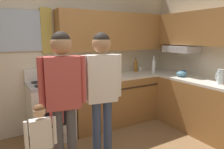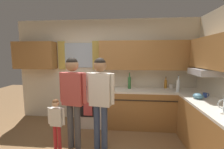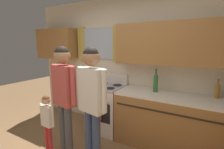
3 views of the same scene
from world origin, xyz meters
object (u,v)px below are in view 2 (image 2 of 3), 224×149
bottle_tall_clear (178,85)px  bottle_oil_amber (166,84)px  mug_ceramic_white (171,86)px  adult_in_plaid (100,93)px  stove_oven (92,105)px  mixing_bowl (198,96)px  bottle_wine_green (129,82)px  small_child (56,119)px  mug_cobalt_blue (205,95)px  adult_holding_child (73,92)px

bottle_tall_clear → bottle_oil_amber: 0.39m
mug_ceramic_white → adult_in_plaid: 1.97m
stove_oven → mixing_bowl: stove_oven is taller
stove_oven → mug_ceramic_white: bearing=5.9°
bottle_wine_green → small_child: 1.81m
bottle_wine_green → mixing_bowl: (1.26, -0.74, -0.10)m
bottle_oil_amber → mug_cobalt_blue: size_ratio=2.49×
bottle_wine_green → mixing_bowl: bearing=-30.5°
mug_ceramic_white → adult_holding_child: (-2.05, -1.22, 0.10)m
bottle_tall_clear → adult_in_plaid: 1.81m
mixing_bowl → adult_holding_child: (-2.28, -0.33, 0.10)m
mixing_bowl → small_child: mixing_bowl is taller
bottle_wine_green → mug_ceramic_white: 1.04m
mug_cobalt_blue → mixing_bowl: 0.21m
bottle_oil_amber → bottle_wine_green: (-0.89, -0.13, 0.04)m
mixing_bowl → adult_holding_child: size_ratio=0.11×
bottle_oil_amber → adult_holding_child: adult_holding_child is taller
stove_oven → mug_cobalt_blue: size_ratio=9.58×
mug_cobalt_blue → adult_in_plaid: adult_in_plaid is taller
small_child → adult_in_plaid: bearing=8.3°
stove_oven → bottle_tall_clear: (2.00, -0.15, 0.57)m
adult_in_plaid → mixing_bowl: bearing=10.1°
bottle_tall_clear → bottle_wine_green: 1.09m
bottle_wine_green → mixing_bowl: size_ratio=2.12×
mug_cobalt_blue → mug_ceramic_white: 0.88m
bottle_wine_green → adult_in_plaid: adult_in_plaid is taller
mug_cobalt_blue → mixing_bowl: (-0.18, -0.11, 0.00)m
mug_cobalt_blue → adult_in_plaid: size_ratio=0.07×
mixing_bowl → adult_in_plaid: adult_in_plaid is taller
stove_oven → bottle_wine_green: size_ratio=2.79×
adult_holding_child → bottle_tall_clear: bearing=22.5°
stove_oven → bottle_tall_clear: 2.08m
stove_oven → mug_ceramic_white: (1.96, 0.20, 0.48)m
adult_holding_child → mixing_bowl: bearing=8.3°
bottle_wine_green → small_child: bearing=-138.0°
adult_in_plaid → stove_oven: bearing=111.8°
bottle_wine_green → mug_cobalt_blue: bearing=-23.7°
bottle_tall_clear → mug_ceramic_white: (-0.04, 0.35, -0.09)m
bottle_tall_clear → adult_holding_child: 2.26m
bottle_tall_clear → mug_cobalt_blue: bottle_tall_clear is taller
stove_oven → small_child: bearing=-108.4°
bottle_oil_amber → adult_holding_child: (-1.91, -1.21, 0.04)m
bottle_wine_green → mixing_bowl: bottle_wine_green is taller
stove_oven → mixing_bowl: (2.19, -0.68, 0.48)m
stove_oven → mixing_bowl: size_ratio=5.91×
bottle_tall_clear → mug_cobalt_blue: bearing=-48.3°
bottle_tall_clear → mug_ceramic_white: bearing=96.4°
bottle_wine_green → mug_cobalt_blue: (1.44, -0.63, -0.11)m
bottle_wine_green → small_child: size_ratio=0.42×
small_child → adult_holding_child: bearing=19.0°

